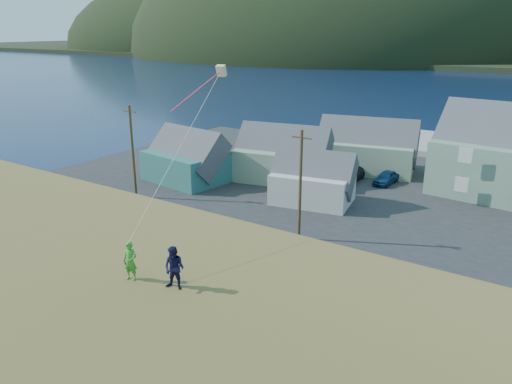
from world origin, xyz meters
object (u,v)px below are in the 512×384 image
Objects in this scene: shed_palegreen_near at (283,156)px; shed_palegreen_far at (367,147)px; shed_teal at (187,158)px; shed_white at (313,179)px; kite_flyer_green at (130,261)px; wharf at (407,141)px; kite_flyer_navy at (174,268)px.

shed_palegreen_near is 0.90× the size of shed_palegreen_far.
shed_teal reaches higher than shed_white.
shed_palegreen_far is at bearing 42.58° from shed_palegreen_near.
shed_teal is at bearing 110.47° from kite_flyer_green.
shed_white is at bearing -89.18° from wharf.
shed_teal is 14.71m from shed_white.
wharf is 60.40m from kite_flyer_green.
wharf is at bearing 79.78° from kite_flyer_green.
shed_palegreen_far is (0.41, -16.72, 2.42)m from wharf.
kite_flyer_green is at bearing -82.37° from wharf.
kite_flyer_navy is at bearing -80.61° from wharf.
wharf is 60.28m from kite_flyer_navy.
wharf is 2.12× the size of shed_palegreen_far.
shed_palegreen_near is at bearing -138.64° from shed_palegreen_far.
shed_palegreen_far is at bearing -88.58° from wharf.
kite_flyer_navy is (9.33, -28.86, 5.64)m from shed_white.
kite_flyer_navy reaches higher than wharf.
wharf is 16.21× the size of kite_flyer_navy.
shed_teal is 20.69m from shed_palegreen_far.
shed_palegreen_near is 1.30× the size of shed_white.
wharf is at bearing 86.46° from kite_flyer_navy.
shed_palegreen_near is 6.91× the size of kite_flyer_navy.
shed_teal is 10.37m from shed_palegreen_near.
shed_palegreen_far is (-0.02, 13.43, 0.51)m from shed_white.
kite_flyer_navy is at bearing -5.32° from kite_flyer_green.
shed_palegreen_near reaches higher than shed_white.
shed_palegreen_near is 7.95m from shed_white.
shed_teal reaches higher than wharf.
shed_palegreen_far is at bearing 79.35° from shed_white.
shed_teal is at bearing 173.85° from shed_white.
wharf is 30.21m from shed_white.
kite_flyer_green is at bearing 179.59° from kite_flyer_navy.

